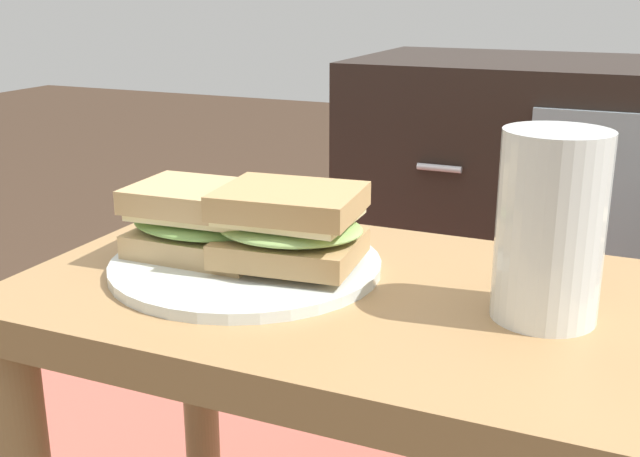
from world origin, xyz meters
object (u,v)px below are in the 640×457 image
at_px(tv_cabinet, 601,215).
at_px(plate, 245,265).
at_px(sandwich_back, 288,226).
at_px(beer_glass, 550,229).
at_px(sandwich_front, 202,220).

relative_size(tv_cabinet, plate, 3.79).
relative_size(sandwich_back, beer_glass, 0.94).
bearing_deg(plate, sandwich_front, 178.04).
bearing_deg(tv_cabinet, sandwich_back, -102.43).
height_order(plate, beer_glass, beer_glass).
bearing_deg(sandwich_front, beer_glass, -0.35).
bearing_deg(beer_glass, sandwich_front, 179.65).
distance_m(tv_cabinet, sandwich_front, 1.02).
bearing_deg(tv_cabinet, sandwich_front, -107.66).
height_order(tv_cabinet, beer_glass, beer_glass).
distance_m(tv_cabinet, sandwich_back, 1.00).
height_order(plate, sandwich_front, sandwich_front).
xyz_separation_m(sandwich_front, beer_glass, (0.32, -0.00, 0.03)).
bearing_deg(tv_cabinet, plate, -105.07).
bearing_deg(sandwich_back, beer_glass, 0.32).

